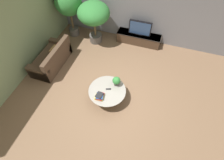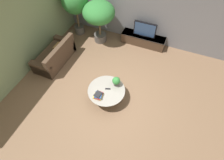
{
  "view_description": "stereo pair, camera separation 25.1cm",
  "coord_description": "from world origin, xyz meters",
  "px_view_note": "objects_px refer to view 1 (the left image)",
  "views": [
    {
      "loc": [
        1.03,
        -2.99,
        4.9
      ],
      "look_at": [
        -0.04,
        0.24,
        0.55
      ],
      "focal_mm": 28.0,
      "sensor_mm": 36.0,
      "label": 1
    },
    {
      "loc": [
        1.26,
        -2.9,
        4.9
      ],
      "look_at": [
        -0.04,
        0.24,
        0.55
      ],
      "focal_mm": 28.0,
      "sensor_mm": 36.0,
      "label": 2
    }
  ],
  "objects_px": {
    "media_console": "(139,38)",
    "potted_palm_corner": "(94,15)",
    "coffee_table": "(107,93)",
    "television": "(140,28)",
    "couch_by_wall": "(52,59)",
    "potted_palm_tall": "(68,4)",
    "potted_plant_tabletop": "(116,81)"
  },
  "relations": [
    {
      "from": "potted_palm_tall",
      "to": "potted_plant_tabletop",
      "type": "bearing_deg",
      "value": -41.73
    },
    {
      "from": "media_console",
      "to": "couch_by_wall",
      "type": "bearing_deg",
      "value": -140.76
    },
    {
      "from": "potted_plant_tabletop",
      "to": "coffee_table",
      "type": "bearing_deg",
      "value": -122.88
    },
    {
      "from": "media_console",
      "to": "coffee_table",
      "type": "distance_m",
      "value": 3.08
    },
    {
      "from": "potted_palm_corner",
      "to": "coffee_table",
      "type": "bearing_deg",
      "value": -61.17
    },
    {
      "from": "coffee_table",
      "to": "television",
      "type": "bearing_deg",
      "value": 84.07
    },
    {
      "from": "media_console",
      "to": "couch_by_wall",
      "type": "height_order",
      "value": "couch_by_wall"
    },
    {
      "from": "television",
      "to": "coffee_table",
      "type": "distance_m",
      "value": 3.1
    },
    {
      "from": "media_console",
      "to": "coffee_table",
      "type": "height_order",
      "value": "coffee_table"
    },
    {
      "from": "potted_palm_tall",
      "to": "potted_palm_corner",
      "type": "distance_m",
      "value": 1.11
    },
    {
      "from": "coffee_table",
      "to": "couch_by_wall",
      "type": "height_order",
      "value": "couch_by_wall"
    },
    {
      "from": "potted_plant_tabletop",
      "to": "potted_palm_corner",
      "type": "bearing_deg",
      "value": 125.49
    },
    {
      "from": "coffee_table",
      "to": "media_console",
      "type": "bearing_deg",
      "value": 84.08
    },
    {
      "from": "television",
      "to": "potted_palm_tall",
      "type": "xyz_separation_m",
      "value": [
        -2.83,
        -0.33,
        0.7
      ]
    },
    {
      "from": "media_console",
      "to": "potted_palm_corner",
      "type": "height_order",
      "value": "potted_palm_corner"
    },
    {
      "from": "media_console",
      "to": "television",
      "type": "distance_m",
      "value": 0.5
    },
    {
      "from": "coffee_table",
      "to": "potted_palm_tall",
      "type": "bearing_deg",
      "value": 132.63
    },
    {
      "from": "media_console",
      "to": "potted_palm_tall",
      "type": "relative_size",
      "value": 0.89
    },
    {
      "from": "potted_plant_tabletop",
      "to": "media_console",
      "type": "bearing_deg",
      "value": 87.56
    },
    {
      "from": "television",
      "to": "coffee_table",
      "type": "height_order",
      "value": "television"
    },
    {
      "from": "coffee_table",
      "to": "potted_palm_corner",
      "type": "relative_size",
      "value": 0.68
    },
    {
      "from": "couch_by_wall",
      "to": "potted_palm_corner",
      "type": "height_order",
      "value": "potted_palm_corner"
    },
    {
      "from": "couch_by_wall",
      "to": "potted_plant_tabletop",
      "type": "bearing_deg",
      "value": 79.68
    },
    {
      "from": "television",
      "to": "potted_palm_corner",
      "type": "bearing_deg",
      "value": -165.02
    },
    {
      "from": "potted_plant_tabletop",
      "to": "couch_by_wall",
      "type": "bearing_deg",
      "value": 169.68
    },
    {
      "from": "media_console",
      "to": "potted_palm_tall",
      "type": "xyz_separation_m",
      "value": [
        -2.83,
        -0.33,
        1.2
      ]
    },
    {
      "from": "coffee_table",
      "to": "potted_palm_tall",
      "type": "distance_m",
      "value": 3.87
    },
    {
      "from": "potted_palm_tall",
      "to": "coffee_table",
      "type": "bearing_deg",
      "value": -47.37
    },
    {
      "from": "media_console",
      "to": "potted_palm_corner",
      "type": "bearing_deg",
      "value": -164.97
    },
    {
      "from": "media_console",
      "to": "coffee_table",
      "type": "relative_size",
      "value": 1.55
    },
    {
      "from": "coffee_table",
      "to": "potted_palm_corner",
      "type": "distance_m",
      "value": 3.1
    },
    {
      "from": "media_console",
      "to": "couch_by_wall",
      "type": "distance_m",
      "value": 3.58
    }
  ]
}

